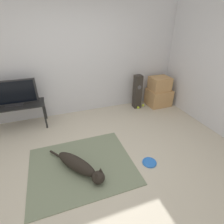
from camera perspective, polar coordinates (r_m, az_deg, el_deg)
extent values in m
plane|color=#BCB29E|center=(2.92, -3.89, -18.30)|extent=(12.00, 12.00, 0.00)
cube|color=silver|center=(4.16, -12.97, 16.02)|extent=(8.00, 0.06, 2.55)
cube|color=slate|center=(3.01, -9.77, -16.84)|extent=(1.63, 1.37, 0.01)
ellipsoid|color=black|center=(2.87, -11.61, -16.21)|extent=(0.61, 0.74, 0.24)
sphere|color=black|center=(2.67, -4.50, -20.54)|extent=(0.19, 0.19, 0.19)
cone|color=black|center=(2.62, -3.75, -18.39)|extent=(0.06, 0.06, 0.09)
cone|color=black|center=(2.56, -5.28, -19.76)|extent=(0.06, 0.06, 0.09)
cylinder|color=black|center=(3.23, -18.06, -12.91)|extent=(0.18, 0.23, 0.04)
cylinder|color=blue|center=(3.07, 12.11, -15.84)|extent=(0.23, 0.23, 0.02)
torus|color=blue|center=(3.07, 12.12, -15.74)|extent=(0.24, 0.24, 0.02)
cube|color=tan|center=(4.92, 14.91, 4.68)|extent=(0.59, 0.50, 0.43)
cube|color=tan|center=(4.78, 15.33, 8.93)|extent=(0.49, 0.42, 0.34)
cube|color=#2D2823|center=(4.58, 8.29, 6.55)|extent=(0.18, 0.18, 0.87)
cylinder|color=#4C4C51|center=(4.45, 8.98, 7.93)|extent=(0.10, 0.00, 0.10)
cube|color=black|center=(4.10, -29.11, 1.85)|extent=(1.13, 0.48, 0.02)
cylinder|color=black|center=(3.96, -20.98, -1.65)|extent=(0.04, 0.04, 0.52)
cylinder|color=black|center=(4.34, -21.09, 1.01)|extent=(0.04, 0.04, 0.52)
cube|color=#232326|center=(4.09, -29.19, 2.13)|extent=(0.33, 0.20, 0.02)
cube|color=#232326|center=(4.01, -30.05, 5.53)|extent=(0.95, 0.04, 0.50)
cube|color=black|center=(3.99, -30.08, 5.43)|extent=(0.88, 0.01, 0.45)
sphere|color=#C6E033|center=(4.66, 8.55, 1.47)|extent=(0.07, 0.07, 0.07)
sphere|color=#C6E033|center=(4.74, 8.41, 2.01)|extent=(0.07, 0.07, 0.07)
sphere|color=#C6E033|center=(4.80, 10.09, 2.19)|extent=(0.07, 0.07, 0.07)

